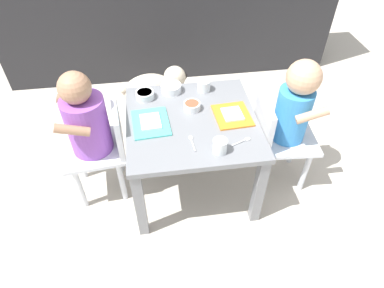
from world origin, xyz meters
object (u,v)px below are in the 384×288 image
dining_table (192,131)px  food_tray_right (232,115)px  seated_child_left (89,124)px  veggie_bowl_far (192,106)px  spoon_by_right_tray (243,141)px  food_tray_left (151,122)px  dog (153,88)px  spoon_by_left_tray (192,142)px  seated_child_right (291,112)px  water_cup_right (220,147)px  cereal_bowl_right_side (145,95)px  cereal_bowl_left_side (171,88)px  water_cup_left (204,86)px

dining_table → food_tray_right: 0.20m
dining_table → seated_child_left: seated_child_left is taller
veggie_bowl_far → spoon_by_right_tray: veggie_bowl_far is taller
seated_child_left → food_tray_left: size_ratio=3.29×
dog → spoon_by_left_tray: size_ratio=4.20×
food_tray_right → dining_table: bearing=-179.3°
seated_child_right → food_tray_right: size_ratio=3.70×
seated_child_left → food_tray_right: bearing=-2.9°
water_cup_right → veggie_bowl_far: water_cup_right is taller
spoon_by_left_tray → seated_child_right: bearing=15.0°
cereal_bowl_right_side → veggie_bowl_far: bearing=-28.9°
seated_child_right → water_cup_right: bearing=-152.1°
cereal_bowl_left_side → spoon_by_left_tray: cereal_bowl_left_side is taller
food_tray_left → seated_child_right: bearing=-1.8°
food_tray_right → spoon_by_right_tray: 0.17m
food_tray_left → cereal_bowl_right_side: (-0.02, 0.19, 0.01)m
cereal_bowl_left_side → spoon_by_right_tray: size_ratio=1.05×
food_tray_left → water_cup_left: water_cup_left is taller
spoon_by_left_tray → spoon_by_right_tray: size_ratio=1.03×
food_tray_left → dog: bearing=87.3°
dog → food_tray_left: (-0.03, -0.58, 0.21)m
cereal_bowl_left_side → veggie_bowl_far: bearing=-62.1°
dog → cereal_bowl_left_side: cereal_bowl_left_side is taller
dining_table → veggie_bowl_far: (0.01, 0.08, 0.09)m
spoon_by_right_tray → seated_child_left: bearing=162.3°
seated_child_left → seated_child_right: (0.92, -0.05, 0.01)m
cereal_bowl_right_side → spoon_by_right_tray: bearing=-43.0°
seated_child_left → spoon_by_left_tray: 0.47m
cereal_bowl_right_side → cereal_bowl_left_side: cereal_bowl_left_side is taller
dog → spoon_by_left_tray: bearing=-79.2°
food_tray_right → cereal_bowl_left_side: 0.35m
seated_child_right → spoon_by_left_tray: bearing=-165.0°
cereal_bowl_right_side → cereal_bowl_left_side: (0.13, 0.04, 0.00)m
food_tray_right → cereal_bowl_left_side: cereal_bowl_left_side is taller
seated_child_right → water_cup_right: (-0.38, -0.20, 0.02)m
seated_child_left → water_cup_right: bearing=-25.0°
seated_child_right → food_tray_right: seated_child_right is taller
seated_child_right → food_tray_right: (-0.27, 0.02, -0.00)m
veggie_bowl_far → cereal_bowl_left_side: bearing=117.9°
water_cup_left → spoon_by_left_tray: 0.38m
dining_table → dog: bearing=105.3°
seated_child_right → dog: seated_child_right is taller
food_tray_left → cereal_bowl_right_side: cereal_bowl_right_side is taller
dog → food_tray_left: food_tray_left is taller
food_tray_left → food_tray_right: same height
cereal_bowl_left_side → seated_child_right: bearing=-25.4°
water_cup_left → cereal_bowl_left_side: water_cup_left is taller
seated_child_right → spoon_by_right_tray: (-0.27, -0.15, -0.01)m
food_tray_left → water_cup_left: size_ratio=3.25×
seated_child_right → water_cup_right: size_ratio=11.60×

